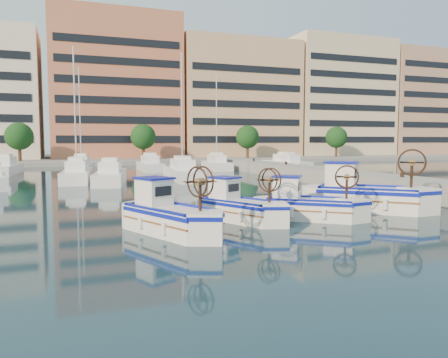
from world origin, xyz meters
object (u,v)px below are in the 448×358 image
(fishing_boat_c, at_px, (307,204))
(fishing_boat_d, at_px, (364,194))
(fishing_boat_a, at_px, (169,214))
(fishing_boat_b, at_px, (239,206))

(fishing_boat_c, height_order, fishing_boat_d, fishing_boat_d)
(fishing_boat_a, height_order, fishing_boat_d, fishing_boat_d)
(fishing_boat_b, distance_m, fishing_boat_c, 3.09)
(fishing_boat_c, bearing_deg, fishing_boat_b, 114.14)
(fishing_boat_a, bearing_deg, fishing_boat_b, -0.17)
(fishing_boat_d, bearing_deg, fishing_boat_a, 142.79)
(fishing_boat_a, height_order, fishing_boat_c, fishing_boat_a)
(fishing_boat_b, relative_size, fishing_boat_d, 0.81)
(fishing_boat_a, xyz_separation_m, fishing_boat_b, (3.48, 1.54, -0.07))
(fishing_boat_b, height_order, fishing_boat_c, fishing_boat_c)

